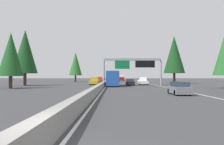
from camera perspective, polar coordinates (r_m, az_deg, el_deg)
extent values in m
plane|color=#38383A|center=(66.05, -1.14, -2.72)|extent=(320.00, 320.00, 0.00)
cube|color=gray|center=(86.03, -0.97, -2.00)|extent=(180.00, 0.56, 0.90)
cube|color=silver|center=(76.64, 7.72, -2.46)|extent=(160.00, 0.16, 0.01)
cube|color=silver|center=(76.04, -0.74, -2.48)|extent=(160.00, 0.16, 0.01)
cylinder|color=gray|center=(49.36, -2.01, -0.17)|extent=(0.36, 0.36, 5.44)
cylinder|color=gray|center=(50.36, 12.13, -0.16)|extent=(0.36, 0.36, 5.44)
cube|color=gray|center=(49.61, 5.13, 3.27)|extent=(0.50, 12.32, 0.50)
cube|color=#0C602D|center=(49.26, 2.57, 2.01)|extent=(0.12, 3.20, 1.90)
cube|color=black|center=(49.70, 8.26, 2.11)|extent=(0.16, 4.20, 1.50)
cube|color=slate|center=(26.89, 16.41, -4.18)|extent=(4.40, 1.80, 0.76)
cube|color=#2D3847|center=(26.65, 16.53, -2.79)|extent=(2.46, 1.51, 0.56)
cylinder|color=black|center=(28.06, 14.06, -4.48)|extent=(0.64, 0.22, 0.64)
cylinder|color=black|center=(28.47, 17.16, -4.41)|extent=(0.64, 0.22, 0.64)
cylinder|color=black|center=(25.34, 15.57, -4.86)|extent=(0.64, 0.22, 0.64)
cylinder|color=black|center=(25.79, 18.97, -4.77)|extent=(0.64, 0.22, 0.64)
cube|color=#1E4793|center=(48.30, 0.19, -1.42)|extent=(11.50, 2.50, 2.90)
cube|color=#2D3847|center=(48.30, 0.19, -0.99)|extent=(11.04, 2.55, 0.84)
cylinder|color=black|center=(52.36, -1.00, -2.64)|extent=(1.00, 0.30, 1.00)
cylinder|color=black|center=(52.35, 1.41, -2.64)|extent=(1.00, 0.30, 1.00)
cylinder|color=black|center=(44.32, -1.25, -2.96)|extent=(1.00, 0.30, 1.00)
cylinder|color=black|center=(44.31, 1.59, -2.96)|extent=(1.00, 0.30, 1.00)
cube|color=black|center=(51.51, 4.54, -2.64)|extent=(4.40, 1.80, 0.76)
cube|color=#2D3847|center=(51.27, 4.56, -1.91)|extent=(2.46, 1.51, 0.56)
cylinder|color=black|center=(52.87, 3.58, -2.82)|extent=(0.64, 0.22, 0.64)
cylinder|color=black|center=(52.98, 5.28, -2.81)|extent=(0.64, 0.22, 0.64)
cylinder|color=black|center=(50.06, 3.75, -2.93)|extent=(0.64, 0.22, 0.64)
cylinder|color=black|center=(50.17, 5.56, -2.92)|extent=(0.64, 0.22, 0.64)
cube|color=white|center=(116.54, 2.24, -1.10)|extent=(6.12, 2.40, 2.50)
cube|color=#1E4793|center=(120.79, 2.18, -1.24)|extent=(2.38, 2.30, 1.90)
cylinder|color=black|center=(120.60, 1.68, -1.69)|extent=(0.90, 0.28, 0.90)
cylinder|color=black|center=(120.66, 2.69, -1.69)|extent=(0.90, 0.28, 0.90)
cylinder|color=black|center=(114.82, 1.74, -1.73)|extent=(0.90, 0.28, 0.90)
cylinder|color=black|center=(114.89, 2.80, -1.73)|extent=(0.90, 0.28, 0.90)
cube|color=#1E4793|center=(109.09, 0.50, -1.73)|extent=(4.40, 1.80, 0.76)
cube|color=#2D3847|center=(108.86, 0.50, -1.39)|extent=(2.46, 1.51, 0.56)
cylinder|color=black|center=(110.50, 0.09, -1.83)|extent=(0.64, 0.22, 0.64)
cylinder|color=black|center=(110.50, 0.91, -1.83)|extent=(0.64, 0.22, 0.64)
cylinder|color=black|center=(107.68, 0.08, -1.85)|extent=(0.64, 0.22, 0.64)
cylinder|color=black|center=(107.69, 0.92, -1.85)|extent=(0.64, 0.22, 0.64)
cube|color=white|center=(55.73, 7.71, -2.42)|extent=(5.60, 2.00, 0.70)
cube|color=white|center=(56.71, 7.58, -1.58)|extent=(2.24, 1.84, 0.90)
cube|color=#2D3847|center=(56.71, 7.58, -1.49)|extent=(2.02, 1.92, 0.41)
cylinder|color=black|center=(57.47, 6.62, -2.58)|extent=(0.80, 0.28, 0.80)
cylinder|color=black|center=(57.68, 8.32, -2.57)|extent=(0.80, 0.28, 0.80)
cylinder|color=black|center=(53.79, 7.05, -2.70)|extent=(0.80, 0.28, 0.80)
cylinder|color=black|center=(54.02, 8.86, -2.69)|extent=(0.80, 0.28, 0.80)
cube|color=maroon|center=(100.55, 2.44, -1.55)|extent=(5.00, 1.95, 1.44)
cube|color=#2D3847|center=(98.24, 2.48, -1.42)|extent=(0.08, 1.48, 0.56)
cylinder|color=black|center=(102.23, 1.92, -1.89)|extent=(0.70, 0.24, 0.70)
cylinder|color=black|center=(102.29, 2.88, -1.88)|extent=(0.70, 0.24, 0.70)
cylinder|color=black|center=(98.83, 1.98, -1.92)|extent=(0.70, 0.24, 0.70)
cylinder|color=black|center=(98.89, 2.97, -1.92)|extent=(0.70, 0.24, 0.70)
cube|color=#AD931E|center=(55.43, -4.45, -2.43)|extent=(5.60, 2.00, 0.70)
cube|color=#AD931E|center=(56.42, -4.36, -1.59)|extent=(2.24, 1.84, 0.90)
cube|color=#2D3847|center=(56.42, -4.36, -1.50)|extent=(2.02, 1.92, 0.41)
cylinder|color=black|center=(57.36, -5.15, -2.59)|extent=(0.80, 0.28, 0.80)
cylinder|color=black|center=(57.22, -3.43, -2.60)|extent=(0.80, 0.28, 0.80)
cylinder|color=black|center=(53.68, -5.53, -2.70)|extent=(0.80, 0.28, 0.80)
cylinder|color=black|center=(53.53, -3.70, -2.71)|extent=(0.80, 0.28, 0.80)
cube|color=red|center=(73.21, -3.28, -2.07)|extent=(5.60, 2.00, 0.70)
cube|color=red|center=(74.20, -3.23, -1.43)|extent=(2.24, 1.84, 0.90)
cube|color=#2D3847|center=(74.20, -3.23, -1.36)|extent=(2.02, 1.92, 0.41)
cylinder|color=black|center=(75.12, -3.85, -2.20)|extent=(0.80, 0.28, 0.80)
cylinder|color=black|center=(75.01, -2.54, -2.20)|extent=(0.80, 0.28, 0.80)
cylinder|color=black|center=(71.43, -4.07, -2.26)|extent=(0.80, 0.28, 0.80)
cylinder|color=black|center=(71.32, -2.69, -2.26)|extent=(0.80, 0.28, 0.80)
cylinder|color=#4C3823|center=(65.76, 15.29, -1.42)|extent=(0.68, 0.68, 2.93)
cone|color=#143D19|center=(66.04, 15.27, 4.37)|extent=(5.86, 5.86, 10.39)
cylinder|color=#4C3823|center=(42.16, -24.02, -2.24)|extent=(0.59, 0.59, 2.09)
cone|color=#194C1E|center=(42.31, -23.97, 4.20)|extent=(4.18, 4.18, 7.41)
cylinder|color=#4C3823|center=(53.78, -20.94, -1.63)|extent=(0.66, 0.66, 2.71)
cone|color=#143D19|center=(54.05, -20.90, 4.92)|extent=(5.42, 5.42, 9.62)
cylinder|color=#4C3823|center=(85.14, -9.11, -1.50)|extent=(0.62, 0.62, 2.39)
cone|color=#236028|center=(85.26, -9.10, 2.15)|extent=(4.78, 4.78, 8.48)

